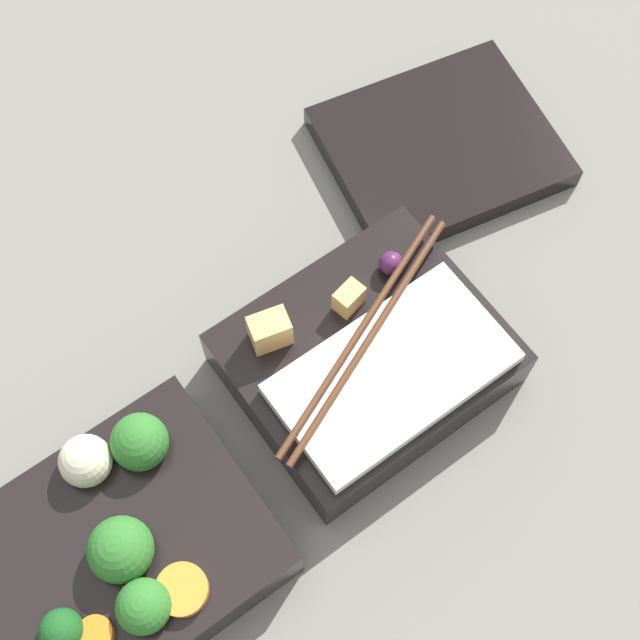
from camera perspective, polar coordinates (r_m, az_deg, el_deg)
ground_plane at (r=0.65m, az=-4.29°, el=-8.07°), size 3.00×3.00×0.00m
bento_tray_vegetable at (r=0.62m, az=-12.50°, el=-14.01°), size 0.18×0.15×0.08m
bento_tray_rice at (r=0.65m, az=2.87°, el=-2.24°), size 0.20×0.15×0.07m
bento_lid at (r=0.76m, az=7.67°, el=10.93°), size 0.21×0.18×0.02m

